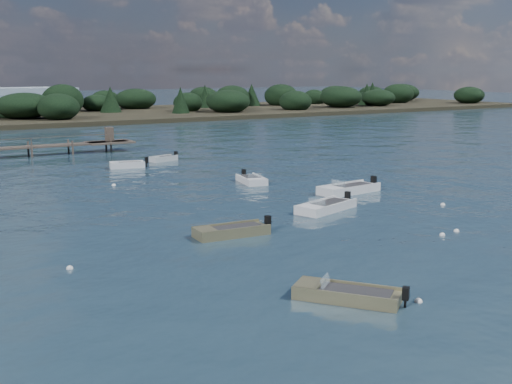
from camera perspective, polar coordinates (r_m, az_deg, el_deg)
ground at (r=84.57m, az=-18.02°, el=4.17°), size 400.00×400.00×0.00m
dinghy_mid_grey at (r=35.52m, az=-2.21°, el=-3.65°), size 4.54×1.88×1.13m
dinghy_mid_white_a at (r=42.01m, az=6.23°, el=-1.43°), size 5.11×3.14×1.18m
tender_far_white at (r=61.05m, az=-11.36°, el=2.28°), size 3.61×1.93×1.21m
tender_far_grey_b at (r=64.95m, az=-8.21°, el=2.87°), size 3.24×1.87×1.09m
dinghy_extra_a at (r=51.90m, az=-0.40°, el=0.98°), size 2.22×3.85×1.13m
dinghy_mid_white_b at (r=48.21m, az=8.22°, el=0.13°), size 5.43×2.42×1.33m
dinghy_near_olive at (r=26.12m, az=8.06°, el=-9.17°), size 3.77×4.25×1.10m
buoy_a at (r=26.48m, az=14.23°, el=-9.45°), size 0.32×0.32×0.32m
buoy_b at (r=37.04m, az=16.23°, el=-3.72°), size 0.32×0.32×0.32m
buoy_c at (r=30.96m, az=-16.23°, el=-6.57°), size 0.32×0.32×0.32m
buoy_d at (r=45.25m, az=16.27°, el=-1.12°), size 0.32×0.32×0.32m
buoy_e at (r=51.93m, az=-12.54°, el=0.56°), size 0.32×0.32×0.32m
buoy_extra_a at (r=38.14m, az=17.39°, el=-3.37°), size 0.32×0.32×0.32m
far_headland at (r=129.81m, az=-11.40°, el=7.50°), size 190.00×40.00×5.80m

